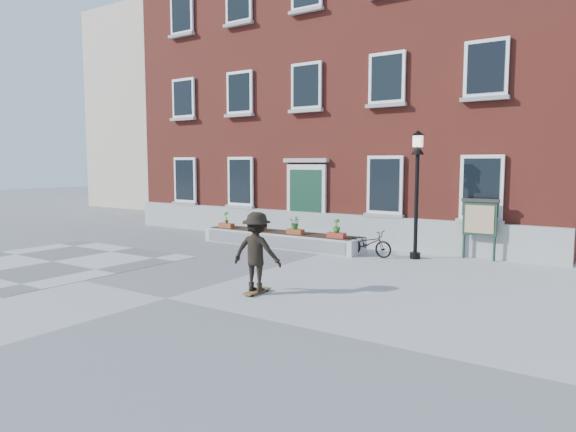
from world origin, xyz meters
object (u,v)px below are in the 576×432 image
Objects in this scene: bicycle at (368,243)px; lamp_post at (417,176)px; notice_board at (480,219)px; skateboarder at (257,252)px.

bicycle is 0.41× the size of lamp_post.
lamp_post is 2.10× the size of notice_board.
notice_board is at bearing -64.61° from bicycle.
skateboarder is (-1.43, -6.14, -1.58)m from lamp_post.
skateboarder is at bearing -179.29° from bicycle.
bicycle is at bearing -155.87° from notice_board.
lamp_post reaches higher than skateboarder.
skateboarder is (-0.05, -5.69, 0.54)m from bicycle.
lamp_post reaches higher than notice_board.
lamp_post is at bearing -151.28° from notice_board.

